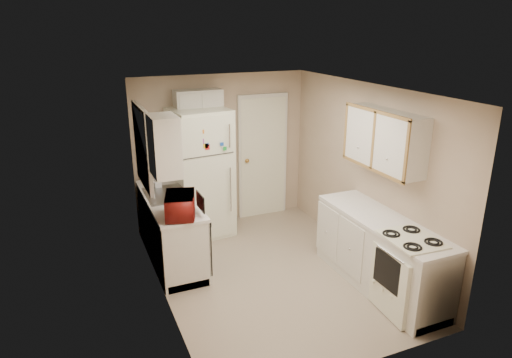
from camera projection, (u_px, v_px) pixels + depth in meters
name	position (u px, v px, depth m)	size (l,w,h in m)	color
floor	(271.00, 273.00, 6.02)	(3.80, 3.80, 0.00)	#BBA993
ceiling	(273.00, 89.00, 5.24)	(3.80, 3.80, 0.00)	white
wall_left	(159.00, 204.00, 5.11)	(3.80, 3.80, 0.00)	#C0A88F
wall_right	(366.00, 173.00, 6.15)	(3.80, 3.80, 0.00)	#C0A88F
wall_back	(222.00, 150.00, 7.29)	(2.80, 2.80, 0.00)	#C0A88F
wall_front	(363.00, 255.00, 3.97)	(2.80, 2.80, 0.00)	#C0A88F
left_counter	(171.00, 229.00, 6.25)	(0.60, 1.80, 0.90)	silver
dishwasher	(204.00, 240.00, 5.82)	(0.03, 0.58, 0.72)	black
sink	(167.00, 197.00, 6.25)	(0.54, 0.74, 0.16)	gray
microwave	(180.00, 205.00, 5.48)	(0.28, 0.51, 0.34)	maroon
soap_bottle	(158.00, 181.00, 6.47)	(0.09, 0.09, 0.21)	white
window_blinds	(143.00, 147.00, 5.91)	(0.10, 0.98, 1.08)	silver
upper_cabinet_left	(164.00, 146.00, 5.17)	(0.30, 0.45, 0.70)	silver
refrigerator	(201.00, 173.00, 6.90)	(0.80, 0.78, 1.95)	white
cabinet_over_fridge	(198.00, 103.00, 6.75)	(0.70, 0.30, 0.40)	silver
interior_door	(263.00, 157.00, 7.57)	(0.86, 0.06, 2.08)	white
right_counter	(380.00, 253.00, 5.58)	(0.60, 2.00, 0.90)	silver
stove	(407.00, 281.00, 5.10)	(0.52, 0.64, 0.78)	white
upper_cabinet_right	(384.00, 139.00, 5.46)	(0.30, 1.20, 0.70)	silver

